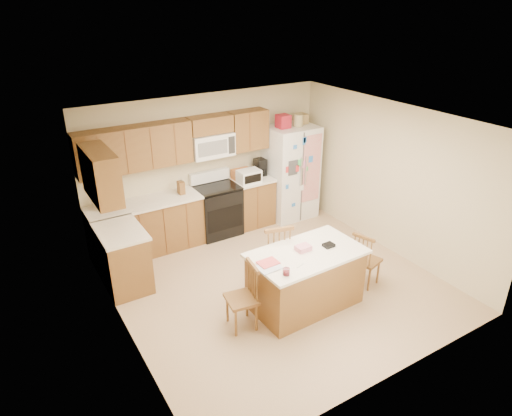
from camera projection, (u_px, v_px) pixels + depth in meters
ground at (276, 283)px, 6.96m from camera, size 4.50×4.50×0.00m
room_shell at (277, 197)px, 6.35m from camera, size 4.60×4.60×2.52m
cabinetry at (167, 201)px, 7.49m from camera, size 3.36×1.56×2.15m
stove at (217, 209)px, 8.26m from camera, size 0.76×0.65×1.13m
refrigerator at (290, 171)px, 8.76m from camera, size 0.90×0.79×2.04m
island at (305, 278)px, 6.31m from camera, size 1.59×0.95×0.94m
windsor_chair_left at (243, 298)px, 5.89m from camera, size 0.43×0.45×0.92m
windsor_chair_back at (275, 257)px, 6.71m from camera, size 0.54×0.53×1.05m
windsor_chair_right at (365, 260)px, 6.78m from camera, size 0.45×0.46×0.87m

